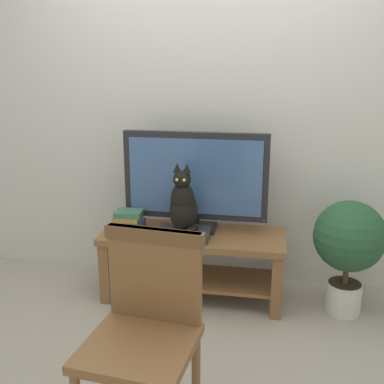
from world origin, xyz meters
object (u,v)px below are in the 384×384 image
tv_stand (193,252)px  tv (195,179)px  wooden_chair (146,323)px  book_stack (129,221)px  potted_plant (349,243)px  cat (183,205)px  media_box (184,233)px

tv_stand → tv: size_ratio=1.27×
tv_stand → wooden_chair: (0.02, -1.28, 0.23)m
tv_stand → book_stack: bearing=-176.8°
potted_plant → wooden_chair: bearing=-128.7°
tv → cat: size_ratio=2.15×
cat → wooden_chair: (0.07, -1.18, -0.15)m
media_box → cat: 0.21m
book_stack → cat: bearing=-10.4°
tv_stand → media_box: (-0.05, -0.09, 0.17)m
tv_stand → media_box: size_ratio=3.57×
wooden_chair → book_stack: 1.34m
cat → potted_plant: cat is taller
tv → tv_stand: bearing=-90.0°
cat → book_stack: size_ratio=2.15×
tv → cat: 0.23m
cat → book_stack: cat is taller
tv_stand → book_stack: (-0.45, -0.03, 0.21)m
cat → tv_stand: bearing=63.4°
cat → media_box: bearing=94.4°
wooden_chair → potted_plant: (1.00, 1.25, -0.07)m
potted_plant → tv_stand: bearing=178.0°
media_box → wooden_chair: 1.20m
potted_plant → cat: bearing=-176.7°
media_box → potted_plant: 1.07m
tv_stand → wooden_chair: bearing=-89.1°
media_box → book_stack: bearing=171.4°
tv → cat: (-0.05, -0.18, -0.13)m
book_stack → wooden_chair: bearing=-69.5°
media_box → wooden_chair: size_ratio=0.37×
cat → book_stack: (-0.40, 0.07, -0.17)m
book_stack → tv_stand: bearing=3.2°
cat → wooden_chair: cat is taller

